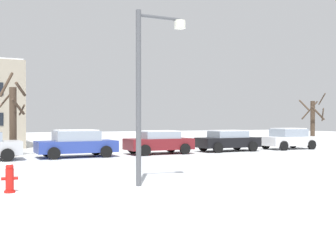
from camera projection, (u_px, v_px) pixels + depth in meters
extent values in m
cylinder|color=red|center=(10.00, 192.00, 11.40)|extent=(0.30, 0.30, 0.06)
cylinder|color=red|center=(10.00, 180.00, 11.40)|extent=(0.22, 0.22, 0.60)
sphere|color=red|center=(10.00, 167.00, 11.39)|extent=(0.21, 0.21, 0.21)
cylinder|color=red|center=(3.00, 179.00, 11.33)|extent=(0.12, 0.09, 0.09)
cylinder|color=red|center=(16.00, 178.00, 11.46)|extent=(0.12, 0.09, 0.09)
sphere|color=white|center=(10.00, 165.00, 11.39)|extent=(0.15, 0.15, 0.15)
cylinder|color=#4C4F54|center=(138.00, 98.00, 12.52)|extent=(0.16, 0.16, 5.33)
cylinder|color=#4C4F54|center=(160.00, 17.00, 12.79)|extent=(1.40, 0.10, 0.10)
cylinder|color=silver|center=(180.00, 25.00, 13.09)|extent=(0.36, 0.36, 0.25)
cylinder|color=black|center=(4.00, 152.00, 21.81)|extent=(0.64, 0.23, 0.64)
cylinder|color=black|center=(7.00, 155.00, 20.07)|extent=(0.64, 0.23, 0.64)
cube|color=#283D93|center=(76.00, 146.00, 22.54)|extent=(4.28, 1.95, 0.63)
cube|color=#8C99A8|center=(76.00, 136.00, 22.53)|extent=(2.36, 1.77, 0.54)
cube|color=white|center=(76.00, 130.00, 22.53)|extent=(2.15, 1.64, 0.06)
cylinder|color=black|center=(96.00, 149.00, 24.02)|extent=(0.64, 0.23, 0.64)
cylinder|color=black|center=(106.00, 152.00, 22.28)|extent=(0.64, 0.23, 0.64)
cylinder|color=black|center=(47.00, 151.00, 22.81)|extent=(0.64, 0.23, 0.64)
cylinder|color=black|center=(54.00, 153.00, 21.07)|extent=(0.64, 0.23, 0.64)
cube|color=maroon|center=(159.00, 144.00, 24.73)|extent=(3.96, 1.89, 0.66)
cube|color=#8C99A8|center=(159.00, 135.00, 24.72)|extent=(2.19, 1.72, 0.41)
cube|color=white|center=(159.00, 131.00, 24.72)|extent=(1.99, 1.59, 0.06)
cylinder|color=black|center=(171.00, 147.00, 26.14)|extent=(0.64, 0.23, 0.64)
cylinder|color=black|center=(185.00, 149.00, 24.45)|extent=(0.64, 0.23, 0.64)
cylinder|color=black|center=(133.00, 148.00, 25.01)|extent=(0.64, 0.23, 0.64)
cylinder|color=black|center=(145.00, 150.00, 23.33)|extent=(0.64, 0.23, 0.64)
cube|color=black|center=(228.00, 142.00, 26.90)|extent=(4.13, 1.77, 0.63)
cube|color=#8C99A8|center=(228.00, 134.00, 26.89)|extent=(2.28, 1.60, 0.42)
cube|color=white|center=(228.00, 131.00, 26.89)|extent=(2.07, 1.48, 0.06)
cylinder|color=black|center=(237.00, 145.00, 28.27)|extent=(0.64, 0.23, 0.64)
cylinder|color=black|center=(253.00, 147.00, 26.70)|extent=(0.64, 0.23, 0.64)
cylinder|color=black|center=(203.00, 146.00, 27.10)|extent=(0.64, 0.23, 0.64)
cylinder|color=black|center=(218.00, 148.00, 25.53)|extent=(0.64, 0.23, 0.64)
cube|color=white|center=(289.00, 141.00, 28.91)|extent=(3.87, 1.86, 0.62)
cube|color=#8C99A8|center=(289.00, 133.00, 28.90)|extent=(2.14, 1.69, 0.53)
cube|color=white|center=(289.00, 128.00, 28.90)|extent=(1.94, 1.56, 0.06)
cylinder|color=black|center=(293.00, 144.00, 30.29)|extent=(0.64, 0.23, 0.64)
cylinder|color=black|center=(312.00, 145.00, 28.63)|extent=(0.64, 0.23, 0.64)
cylinder|color=black|center=(266.00, 144.00, 29.19)|extent=(0.64, 0.23, 0.64)
cylinder|color=black|center=(284.00, 146.00, 27.54)|extent=(0.64, 0.23, 0.64)
cylinder|color=#423326|center=(13.00, 122.00, 23.07)|extent=(0.39, 0.39, 3.85)
cylinder|color=#423326|center=(18.00, 107.00, 22.88)|extent=(0.82, 0.68, 0.90)
cylinder|color=#423326|center=(7.00, 98.00, 23.29)|extent=(0.91, 0.70, 1.10)
cylinder|color=#423326|center=(6.00, 84.00, 23.22)|extent=(0.89, 0.84, 1.45)
cylinder|color=#423326|center=(22.00, 110.00, 23.34)|extent=(0.27, 1.02, 0.61)
cylinder|color=#423326|center=(21.00, 89.00, 22.97)|extent=(0.72, 0.93, 0.76)
cylinder|color=#423326|center=(313.00, 123.00, 33.38)|extent=(0.36, 0.36, 3.58)
cylinder|color=#423326|center=(310.00, 110.00, 34.02)|extent=(1.32, 0.64, 1.54)
cylinder|color=#423326|center=(323.00, 115.00, 33.15)|extent=(1.13, 1.24, 1.04)
cylinder|color=#423326|center=(304.00, 105.00, 33.20)|extent=(0.46, 1.54, 0.97)
cylinder|color=#423326|center=(318.00, 113.00, 32.80)|extent=(1.33, 0.29, 1.15)
cylinder|color=#423326|center=(322.00, 99.00, 33.34)|extent=(0.76, 1.39, 0.89)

